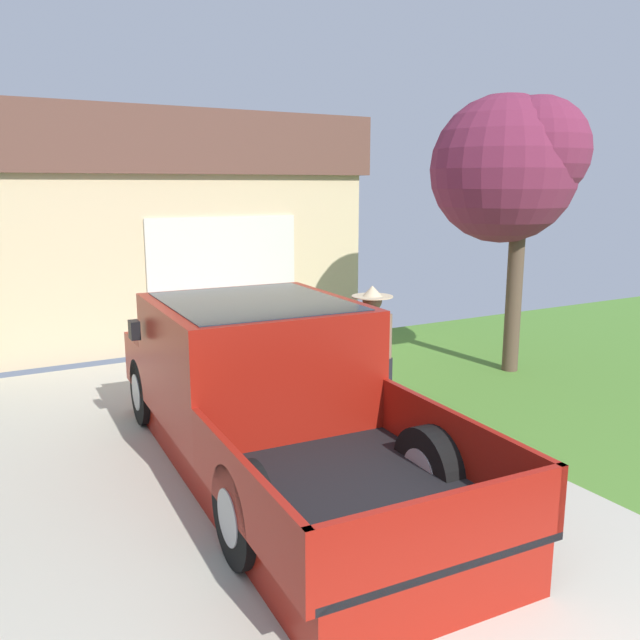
% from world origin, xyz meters
% --- Properties ---
extents(pickup_truck, '(2.25, 5.45, 1.66)m').
position_xyz_m(pickup_truck, '(0.24, 4.43, 0.75)').
color(pickup_truck, maroon).
rests_on(pickup_truck, ground).
extents(person_with_hat, '(0.49, 0.47, 1.73)m').
position_xyz_m(person_with_hat, '(1.62, 4.44, 1.05)').
color(person_with_hat, black).
rests_on(person_with_hat, ground).
extents(handbag, '(0.29, 0.18, 0.43)m').
position_xyz_m(handbag, '(1.82, 4.15, 0.14)').
color(handbag, beige).
rests_on(handbag, ground).
extents(house_with_garage, '(8.33, 6.50, 4.08)m').
position_xyz_m(house_with_garage, '(0.57, 12.45, 2.07)').
color(house_with_garage, '#D3B98F').
rests_on(house_with_garage, ground).
extents(front_yard_tree, '(2.14, 2.20, 4.13)m').
position_xyz_m(front_yard_tree, '(4.80, 5.59, 3.10)').
color(front_yard_tree, brown).
rests_on(front_yard_tree, ground).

